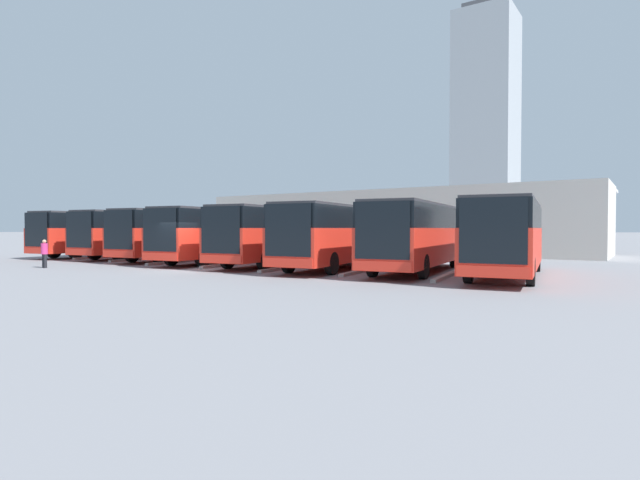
{
  "coord_description": "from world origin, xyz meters",
  "views": [
    {
      "loc": [
        -20.67,
        17.91,
        2.19
      ],
      "look_at": [
        -4.91,
        -5.7,
        1.52
      ],
      "focal_mm": 28.0,
      "sensor_mm": 36.0,
      "label": 1
    }
  ],
  "objects_px": {
    "bus_1": "(418,234)",
    "bus_6": "(145,232)",
    "bus_5": "(183,233)",
    "bus_4": "(223,233)",
    "bus_2": "(339,234)",
    "bus_0": "(507,235)",
    "bus_7": "(104,232)",
    "bus_3": "(279,233)",
    "pedestrian": "(44,253)"
  },
  "relations": [
    {
      "from": "bus_2",
      "to": "pedestrian",
      "type": "xyz_separation_m",
      "value": [
        13.77,
        8.62,
        -1.04
      ]
    },
    {
      "from": "bus_7",
      "to": "bus_0",
      "type": "bearing_deg",
      "value": 172.1
    },
    {
      "from": "bus_7",
      "to": "pedestrian",
      "type": "relative_size",
      "value": 7.47
    },
    {
      "from": "bus_1",
      "to": "bus_5",
      "type": "distance_m",
      "value": 17.38
    },
    {
      "from": "bus_6",
      "to": "bus_7",
      "type": "bearing_deg",
      "value": -1.78
    },
    {
      "from": "bus_4",
      "to": "bus_7",
      "type": "distance_m",
      "value": 13.04
    },
    {
      "from": "bus_1",
      "to": "bus_4",
      "type": "relative_size",
      "value": 1.0
    },
    {
      "from": "bus_3",
      "to": "pedestrian",
      "type": "height_order",
      "value": "bus_3"
    },
    {
      "from": "bus_1",
      "to": "bus_3",
      "type": "bearing_deg",
      "value": -6.65
    },
    {
      "from": "bus_5",
      "to": "bus_7",
      "type": "bearing_deg",
      "value": -5.86
    },
    {
      "from": "bus_4",
      "to": "bus_6",
      "type": "relative_size",
      "value": 1.0
    },
    {
      "from": "bus_0",
      "to": "bus_2",
      "type": "relative_size",
      "value": 1.0
    },
    {
      "from": "bus_1",
      "to": "pedestrian",
      "type": "height_order",
      "value": "bus_1"
    },
    {
      "from": "bus_1",
      "to": "bus_5",
      "type": "bearing_deg",
      "value": -8.38
    },
    {
      "from": "bus_3",
      "to": "pedestrian",
      "type": "xyz_separation_m",
      "value": [
        9.42,
        8.87,
        -1.04
      ]
    },
    {
      "from": "bus_5",
      "to": "pedestrian",
      "type": "distance_m",
      "value": 9.22
    },
    {
      "from": "bus_1",
      "to": "bus_3",
      "type": "xyz_separation_m",
      "value": [
        8.69,
        0.26,
        0.0
      ]
    },
    {
      "from": "bus_0",
      "to": "bus_6",
      "type": "relative_size",
      "value": 1.0
    },
    {
      "from": "bus_1",
      "to": "bus_6",
      "type": "distance_m",
      "value": 21.73
    },
    {
      "from": "bus_3",
      "to": "bus_7",
      "type": "xyz_separation_m",
      "value": [
        17.38,
        0.12,
        0.0
      ]
    },
    {
      "from": "bus_1",
      "to": "bus_6",
      "type": "bearing_deg",
      "value": -8.7
    },
    {
      "from": "bus_6",
      "to": "bus_7",
      "type": "relative_size",
      "value": 1.0
    },
    {
      "from": "bus_2",
      "to": "pedestrian",
      "type": "distance_m",
      "value": 16.28
    },
    {
      "from": "bus_5",
      "to": "pedestrian",
      "type": "xyz_separation_m",
      "value": [
        0.73,
        9.13,
        -1.04
      ]
    },
    {
      "from": "bus_0",
      "to": "bus_3",
      "type": "height_order",
      "value": "same"
    },
    {
      "from": "bus_5",
      "to": "bus_6",
      "type": "distance_m",
      "value": 4.35
    },
    {
      "from": "bus_3",
      "to": "bus_5",
      "type": "xyz_separation_m",
      "value": [
        8.69,
        -0.26,
        0.0
      ]
    },
    {
      "from": "bus_7",
      "to": "bus_6",
      "type": "bearing_deg",
      "value": 178.22
    },
    {
      "from": "bus_1",
      "to": "bus_2",
      "type": "xyz_separation_m",
      "value": [
        4.34,
        0.51,
        0.0
      ]
    },
    {
      "from": "bus_1",
      "to": "bus_4",
      "type": "distance_m",
      "value": 13.04
    },
    {
      "from": "bus_1",
      "to": "bus_4",
      "type": "bearing_deg",
      "value": -6.39
    },
    {
      "from": "bus_2",
      "to": "bus_6",
      "type": "distance_m",
      "value": 17.39
    },
    {
      "from": "bus_0",
      "to": "bus_6",
      "type": "height_order",
      "value": "same"
    },
    {
      "from": "bus_2",
      "to": "bus_5",
      "type": "height_order",
      "value": "same"
    },
    {
      "from": "bus_6",
      "to": "bus_5",
      "type": "bearing_deg",
      "value": 170.03
    },
    {
      "from": "bus_5",
      "to": "pedestrian",
      "type": "bearing_deg",
      "value": 77.04
    },
    {
      "from": "bus_7",
      "to": "bus_3",
      "type": "bearing_deg",
      "value": 172.01
    },
    {
      "from": "bus_4",
      "to": "pedestrian",
      "type": "xyz_separation_m",
      "value": [
        5.08,
        8.68,
        -1.04
      ]
    },
    {
      "from": "bus_3",
      "to": "bus_5",
      "type": "height_order",
      "value": "same"
    },
    {
      "from": "bus_6",
      "to": "bus_1",
      "type": "bearing_deg",
      "value": 171.3
    },
    {
      "from": "bus_4",
      "to": "bus_1",
      "type": "bearing_deg",
      "value": 173.61
    },
    {
      "from": "bus_0",
      "to": "bus_3",
      "type": "relative_size",
      "value": 1.0
    },
    {
      "from": "bus_0",
      "to": "bus_1",
      "type": "relative_size",
      "value": 1.0
    },
    {
      "from": "bus_5",
      "to": "pedestrian",
      "type": "relative_size",
      "value": 7.47
    },
    {
      "from": "bus_1",
      "to": "bus_3",
      "type": "relative_size",
      "value": 1.0
    },
    {
      "from": "pedestrian",
      "to": "bus_7",
      "type": "bearing_deg",
      "value": -41.03
    },
    {
      "from": "bus_4",
      "to": "bus_5",
      "type": "height_order",
      "value": "same"
    },
    {
      "from": "bus_3",
      "to": "bus_6",
      "type": "relative_size",
      "value": 1.0
    },
    {
      "from": "bus_0",
      "to": "bus_7",
      "type": "bearing_deg",
      "value": -7.9
    },
    {
      "from": "bus_5",
      "to": "bus_7",
      "type": "height_order",
      "value": "same"
    }
  ]
}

